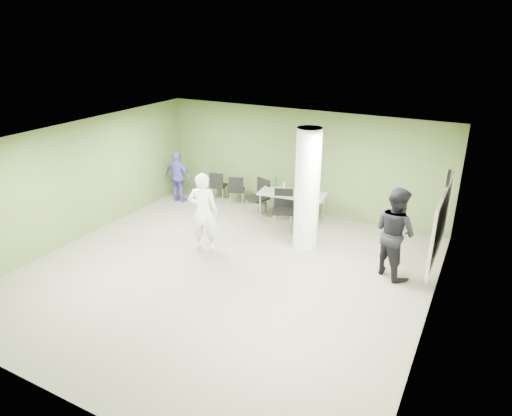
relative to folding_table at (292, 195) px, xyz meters
The scene contains 17 objects.
floor 3.21m from the folding_table, 92.73° to the right, with size 8.00×8.00×0.00m, color #565745.
ceiling 3.73m from the folding_table, 92.73° to the right, with size 8.00×8.00×0.00m, color white.
wall_back 1.10m from the folding_table, 99.52° to the left, with size 8.00×0.02×2.80m, color #47602D.
wall_left 5.23m from the folding_table, 143.09° to the right, with size 0.02×8.00×2.80m, color #47602D.
wall_right_cream 4.99m from the folding_table, 38.97° to the right, with size 0.02×8.00×2.80m, color beige.
column 1.54m from the folding_table, 52.63° to the right, with size 0.56×0.56×2.80m, color silver.
whiteboard 4.30m from the folding_table, 26.91° to the right, with size 0.05×2.30×1.30m.
wall_clock 4.52m from the folding_table, 26.90° to the right, with size 0.06×0.32×0.32m.
folding_table is the anchor object (origin of this frame).
wastebasket 1.19m from the folding_table, 163.66° to the left, with size 0.24×0.24×0.27m, color #4C4C4C.
chair_back_left 2.61m from the folding_table, 169.83° to the left, with size 0.52×0.52×0.86m.
chair_back_right 1.93m from the folding_table, 168.54° to the left, with size 0.57×0.57×0.87m.
chair_table_left 0.99m from the folding_table, behind, with size 0.63×0.63×0.99m.
chair_table_right 0.46m from the folding_table, 95.00° to the right, with size 0.65×0.65×1.01m.
woman_white 2.62m from the folding_table, 115.92° to the right, with size 0.67×0.44×1.84m, color silver.
man_black 3.30m from the folding_table, 27.27° to the right, with size 0.93×0.72×1.91m, color black.
man_blue 3.49m from the folding_table, behind, with size 0.89×0.37×1.52m, color #4441A3.
Camera 1 is at (4.50, -7.06, 4.86)m, focal length 32.00 mm.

